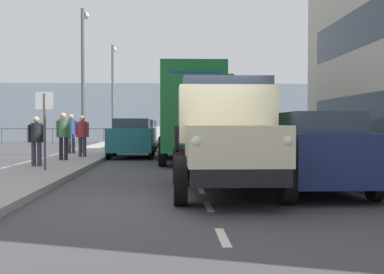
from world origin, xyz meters
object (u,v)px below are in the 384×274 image
car_black_kerbside_1 (264,142)px  car_white_oppositeside_2 (146,133)px  car_silver_oppositeside_1 (140,134)px  pedestrian_with_bag (82,133)px  street_sign (45,117)px  truck_vintage_cream (226,138)px  car_grey_kerbside_2 (240,137)px  car_navy_kerbside_near (315,151)px  pedestrian_near_railing (71,130)px  lamp_post_far (113,85)px  lamp_post_promenade (83,68)px  pedestrian_couple_a (63,132)px  lorry_cargo_green (192,109)px  car_teal_oppositeside_0 (132,137)px  pedestrian_in_dark_coat (36,137)px

car_black_kerbside_1 → car_white_oppositeside_2: bearing=-75.4°
car_silver_oppositeside_1 → car_white_oppositeside_2: size_ratio=0.99×
pedestrian_with_bag → street_sign: bearing=89.5°
truck_vintage_cream → car_grey_kerbside_2: (-1.92, -11.81, -0.28)m
car_navy_kerbside_near → car_white_oppositeside_2: same height
car_white_oppositeside_2 → pedestrian_near_railing: 12.17m
street_sign → car_white_oppositeside_2: bearing=-95.4°
car_navy_kerbside_near → pedestrian_with_bag: (6.64, -10.02, 0.24)m
car_navy_kerbside_near → lamp_post_far: 23.96m
car_silver_oppositeside_1 → car_navy_kerbside_near: bearing=105.0°
car_grey_kerbside_2 → pedestrian_near_railing: bearing=-6.4°
car_silver_oppositeside_1 → lamp_post_far: bearing=-67.6°
lamp_post_promenade → street_sign: bearing=92.5°
pedestrian_couple_a → lamp_post_far: 14.84m
lamp_post_promenade → pedestrian_couple_a: bearing=90.7°
car_grey_kerbside_2 → lorry_cargo_green: bearing=39.1°
car_teal_oppositeside_0 → car_white_oppositeside_2: 12.46m
car_navy_kerbside_near → car_white_oppositeside_2: size_ratio=0.86×
car_grey_kerbside_2 → car_teal_oppositeside_0: 4.78m
car_silver_oppositeside_1 → pedestrian_with_bag: bearing=76.5°
car_navy_kerbside_near → truck_vintage_cream: bearing=5.8°
lorry_cargo_green → car_silver_oppositeside_1: (2.58, -7.95, -1.18)m
car_teal_oppositeside_0 → car_navy_kerbside_near: bearing=112.0°
truck_vintage_cream → pedestrian_in_dark_coat: size_ratio=3.60×
car_black_kerbside_1 → car_grey_kerbside_2: 5.69m
car_white_oppositeside_2 → lamp_post_far: lamp_post_far is taller
lorry_cargo_green → lamp_post_far: lamp_post_far is taller
car_teal_oppositeside_0 → lamp_post_promenade: bearing=-25.2°
car_teal_oppositeside_0 → street_sign: size_ratio=1.76×
street_sign → pedestrian_couple_a: bearing=-85.4°
pedestrian_couple_a → street_sign: (-0.33, 4.12, 0.50)m
car_navy_kerbside_near → pedestrian_in_dark_coat: 9.11m
car_white_oppositeside_2 → pedestrian_couple_a: 16.28m
car_navy_kerbside_near → lamp_post_far: size_ratio=0.61×
car_grey_kerbside_2 → lamp_post_far: lamp_post_far is taller
pedestrian_in_dark_coat → truck_vintage_cream: bearing=133.5°
pedestrian_with_bag → lamp_post_far: (0.19, -12.73, 2.89)m
car_grey_kerbside_2 → pedestrian_in_dark_coat: (7.28, 6.15, 0.17)m
pedestrian_couple_a → lorry_cargo_green: bearing=-161.2°
car_white_oppositeside_2 → pedestrian_couple_a: size_ratio=2.63×
car_black_kerbside_1 → lamp_post_far: 18.43m
car_grey_kerbside_2 → car_teal_oppositeside_0: same height
truck_vintage_cream → car_grey_kerbside_2: size_ratio=1.29×
pedestrian_couple_a → car_white_oppositeside_2: bearing=-97.9°
car_teal_oppositeside_0 → pedestrian_couple_a: pedestrian_couple_a is taller
pedestrian_in_dark_coat → pedestrian_near_railing: bearing=-87.8°
car_black_kerbside_1 → pedestrian_in_dark_coat: car_black_kerbside_1 is taller
pedestrian_near_railing → lamp_post_far: (-0.73, -10.30, 2.82)m
lorry_cargo_green → car_silver_oppositeside_1: bearing=-72.0°
lamp_post_promenade → car_white_oppositeside_2: bearing=-101.4°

